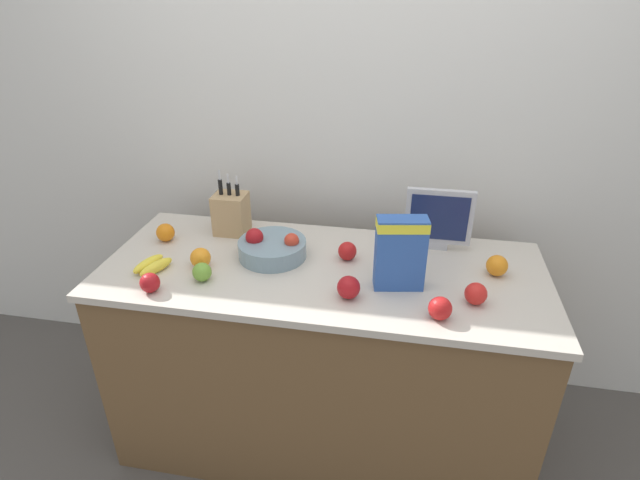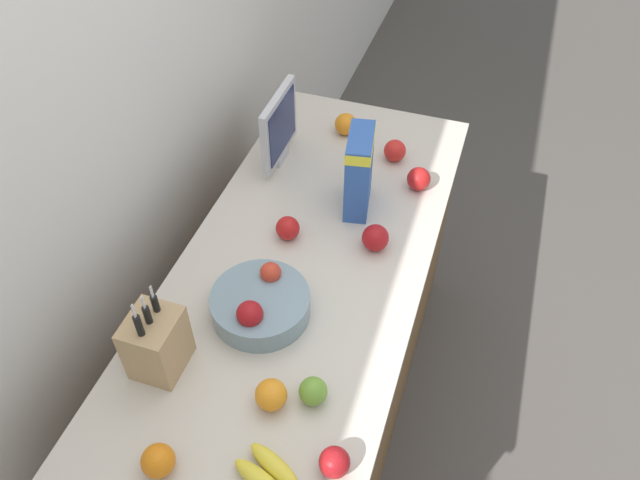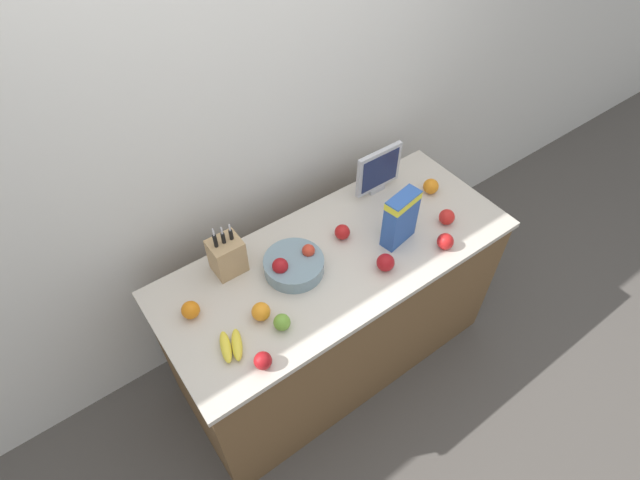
{
  "view_description": "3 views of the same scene",
  "coord_description": "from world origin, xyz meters",
  "px_view_note": "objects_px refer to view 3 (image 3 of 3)",
  "views": [
    {
      "loc": [
        0.3,
        -1.67,
        1.94
      ],
      "look_at": [
        -0.01,
        -0.02,
        1.06
      ],
      "focal_mm": 28.0,
      "sensor_mm": 36.0,
      "label": 1
    },
    {
      "loc": [
        -1.19,
        -0.45,
        2.33
      ],
      "look_at": [
        0.01,
        -0.05,
        1.03
      ],
      "focal_mm": 35.0,
      "sensor_mm": 36.0,
      "label": 2
    },
    {
      "loc": [
        -0.97,
        -1.19,
        2.72
      ],
      "look_at": [
        -0.07,
        0.05,
        1.03
      ],
      "focal_mm": 28.0,
      "sensor_mm": 36.0,
      "label": 3
    }
  ],
  "objects_px": {
    "small_monitor": "(379,171)",
    "orange_by_cereal": "(431,186)",
    "orange_back_center": "(261,312)",
    "apple_leftmost": "(282,322)",
    "apple_front": "(263,361)",
    "apple_rightmost": "(445,241)",
    "banana_bunch": "(231,346)",
    "apple_rear": "(447,217)",
    "knife_block": "(227,255)",
    "apple_middle": "(342,232)",
    "fruit_bowl": "(294,265)",
    "orange_near_bowl": "(191,310)",
    "apple_near_bananas": "(386,262)",
    "cereal_box": "(401,217)"
  },
  "relations": [
    {
      "from": "apple_leftmost",
      "to": "orange_by_cereal",
      "type": "height_order",
      "value": "orange_by_cereal"
    },
    {
      "from": "banana_bunch",
      "to": "apple_rear",
      "type": "bearing_deg",
      "value": -0.05
    },
    {
      "from": "cereal_box",
      "to": "apple_leftmost",
      "type": "distance_m",
      "value": 0.74
    },
    {
      "from": "small_monitor",
      "to": "orange_back_center",
      "type": "bearing_deg",
      "value": -160.53
    },
    {
      "from": "knife_block",
      "to": "banana_bunch",
      "type": "height_order",
      "value": "knife_block"
    },
    {
      "from": "orange_back_center",
      "to": "apple_near_bananas",
      "type": "bearing_deg",
      "value": -9.95
    },
    {
      "from": "apple_rightmost",
      "to": "orange_near_bowl",
      "type": "distance_m",
      "value": 1.21
    },
    {
      "from": "apple_leftmost",
      "to": "orange_back_center",
      "type": "bearing_deg",
      "value": 115.25
    },
    {
      "from": "cereal_box",
      "to": "apple_rear",
      "type": "height_order",
      "value": "cereal_box"
    },
    {
      "from": "fruit_bowl",
      "to": "orange_near_bowl",
      "type": "distance_m",
      "value": 0.49
    },
    {
      "from": "cereal_box",
      "to": "apple_near_bananas",
      "type": "xyz_separation_m",
      "value": [
        -0.17,
        -0.11,
        -0.11
      ]
    },
    {
      "from": "small_monitor",
      "to": "apple_rightmost",
      "type": "relative_size",
      "value": 3.42
    },
    {
      "from": "apple_near_bananas",
      "to": "orange_back_center",
      "type": "xyz_separation_m",
      "value": [
        -0.6,
        0.11,
        -0.0
      ]
    },
    {
      "from": "knife_block",
      "to": "apple_near_bananas",
      "type": "bearing_deg",
      "value": -35.87
    },
    {
      "from": "banana_bunch",
      "to": "orange_near_bowl",
      "type": "bearing_deg",
      "value": 103.76
    },
    {
      "from": "knife_block",
      "to": "apple_near_bananas",
      "type": "relative_size",
      "value": 3.48
    },
    {
      "from": "knife_block",
      "to": "cereal_box",
      "type": "distance_m",
      "value": 0.82
    },
    {
      "from": "banana_bunch",
      "to": "apple_rear",
      "type": "xyz_separation_m",
      "value": [
        1.22,
        -0.0,
        0.02
      ]
    },
    {
      "from": "fruit_bowl",
      "to": "cereal_box",
      "type": "bearing_deg",
      "value": -14.34
    },
    {
      "from": "apple_middle",
      "to": "apple_rear",
      "type": "bearing_deg",
      "value": -25.0
    },
    {
      "from": "apple_leftmost",
      "to": "apple_rightmost",
      "type": "distance_m",
      "value": 0.88
    },
    {
      "from": "knife_block",
      "to": "orange_by_cereal",
      "type": "relative_size",
      "value": 3.56
    },
    {
      "from": "apple_near_bananas",
      "to": "orange_near_bowl",
      "type": "xyz_separation_m",
      "value": [
        -0.84,
        0.29,
        -0.0
      ]
    },
    {
      "from": "cereal_box",
      "to": "apple_near_bananas",
      "type": "bearing_deg",
      "value": -158.54
    },
    {
      "from": "cereal_box",
      "to": "apple_rear",
      "type": "distance_m",
      "value": 0.3
    },
    {
      "from": "fruit_bowl",
      "to": "apple_leftmost",
      "type": "height_order",
      "value": "fruit_bowl"
    },
    {
      "from": "cereal_box",
      "to": "orange_back_center",
      "type": "distance_m",
      "value": 0.78
    },
    {
      "from": "apple_leftmost",
      "to": "orange_by_cereal",
      "type": "distance_m",
      "value": 1.12
    },
    {
      "from": "banana_bunch",
      "to": "apple_leftmost",
      "type": "bearing_deg",
      "value": -8.83
    },
    {
      "from": "small_monitor",
      "to": "apple_rear",
      "type": "distance_m",
      "value": 0.42
    },
    {
      "from": "apple_leftmost",
      "to": "fruit_bowl",
      "type": "bearing_deg",
      "value": 47.03
    },
    {
      "from": "apple_front",
      "to": "apple_rightmost",
      "type": "relative_size",
      "value": 0.91
    },
    {
      "from": "orange_back_center",
      "to": "orange_by_cereal",
      "type": "xyz_separation_m",
      "value": [
        1.14,
        0.15,
        0.0
      ]
    },
    {
      "from": "knife_block",
      "to": "apple_rear",
      "type": "bearing_deg",
      "value": -20.15
    },
    {
      "from": "small_monitor",
      "to": "apple_leftmost",
      "type": "height_order",
      "value": "small_monitor"
    },
    {
      "from": "cereal_box",
      "to": "apple_near_bananas",
      "type": "distance_m",
      "value": 0.23
    },
    {
      "from": "small_monitor",
      "to": "orange_by_cereal",
      "type": "distance_m",
      "value": 0.3
    },
    {
      "from": "banana_bunch",
      "to": "orange_back_center",
      "type": "distance_m",
      "value": 0.19
    },
    {
      "from": "apple_leftmost",
      "to": "apple_rear",
      "type": "xyz_separation_m",
      "value": [
        1.0,
        0.03,
        0.0
      ]
    },
    {
      "from": "apple_leftmost",
      "to": "orange_back_center",
      "type": "relative_size",
      "value": 0.9
    },
    {
      "from": "small_monitor",
      "to": "apple_middle",
      "type": "xyz_separation_m",
      "value": [
        -0.36,
        -0.16,
        -0.1
      ]
    },
    {
      "from": "apple_middle",
      "to": "banana_bunch",
      "type": "bearing_deg",
      "value": -163.09
    },
    {
      "from": "apple_near_bananas",
      "to": "apple_rightmost",
      "type": "distance_m",
      "value": 0.32
    },
    {
      "from": "apple_leftmost",
      "to": "apple_rear",
      "type": "bearing_deg",
      "value": 1.91
    },
    {
      "from": "knife_block",
      "to": "orange_by_cereal",
      "type": "xyz_separation_m",
      "value": [
        1.12,
        -0.17,
        -0.05
      ]
    },
    {
      "from": "knife_block",
      "to": "apple_leftmost",
      "type": "height_order",
      "value": "knife_block"
    },
    {
      "from": "knife_block",
      "to": "apple_front",
      "type": "xyz_separation_m",
      "value": [
        -0.13,
        -0.51,
        -0.06
      ]
    },
    {
      "from": "knife_block",
      "to": "cereal_box",
      "type": "bearing_deg",
      "value": -22.77
    },
    {
      "from": "knife_block",
      "to": "fruit_bowl",
      "type": "bearing_deg",
      "value": -38.01
    },
    {
      "from": "apple_middle",
      "to": "apple_leftmost",
      "type": "distance_m",
      "value": 0.58
    }
  ]
}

